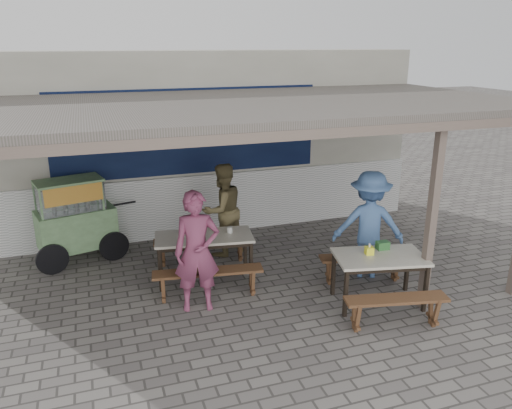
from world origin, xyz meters
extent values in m
plane|color=slate|center=(0.00, 0.00, 0.00)|extent=(60.00, 60.00, 0.00)
cube|color=beige|center=(0.00, 3.60, 1.75)|extent=(9.00, 1.20, 3.50)
cube|color=white|center=(0.00, 2.97, 0.60)|extent=(9.00, 0.10, 1.20)
cube|color=#0E1C41|center=(-0.20, 2.98, 2.05)|extent=(5.00, 0.03, 1.60)
cube|color=#5C544F|center=(0.00, 1.00, 2.75)|extent=(9.00, 4.20, 0.12)
cube|color=#66564D|center=(0.00, -1.05, 2.65)|extent=(9.00, 0.12, 0.12)
cube|color=#66564D|center=(2.35, -0.90, 1.35)|extent=(0.11, 0.11, 2.70)
cube|color=beige|center=(-0.43, 0.95, 0.73)|extent=(1.61, 0.92, 0.04)
cube|color=black|center=(-0.43, 0.95, 0.67)|extent=(1.49, 0.80, 0.06)
cube|color=black|center=(-1.16, 0.77, 0.35)|extent=(0.05, 0.05, 0.71)
cube|color=black|center=(0.22, 0.56, 0.35)|extent=(0.05, 0.05, 0.71)
cube|color=black|center=(-1.08, 1.34, 0.35)|extent=(0.05, 0.05, 0.71)
cube|color=black|center=(0.31, 1.14, 0.35)|extent=(0.05, 0.05, 0.71)
cube|color=brown|center=(-0.52, 0.33, 0.43)|extent=(1.64, 0.52, 0.04)
cube|color=brown|center=(-1.17, 0.43, 0.21)|extent=(0.09, 0.28, 0.41)
cube|color=brown|center=(0.13, 0.23, 0.21)|extent=(0.09, 0.28, 0.41)
cube|color=brown|center=(-0.33, 1.58, 0.43)|extent=(1.64, 0.52, 0.04)
cube|color=brown|center=(-0.99, 1.68, 0.21)|extent=(0.09, 0.28, 0.41)
cube|color=brown|center=(0.32, 1.48, 0.21)|extent=(0.09, 0.28, 0.41)
cube|color=beige|center=(1.78, -0.60, 0.73)|extent=(1.40, 1.01, 0.04)
cube|color=black|center=(1.78, -0.60, 0.67)|extent=(1.28, 0.89, 0.06)
cube|color=black|center=(1.15, -0.79, 0.35)|extent=(0.05, 0.05, 0.71)
cube|color=black|center=(2.28, -1.03, 0.35)|extent=(0.05, 0.05, 0.71)
cube|color=black|center=(1.28, -0.17, 0.35)|extent=(0.05, 0.05, 0.71)
cube|color=black|center=(2.41, -0.41, 0.35)|extent=(0.05, 0.05, 0.71)
cube|color=brown|center=(1.64, -1.27, 0.43)|extent=(1.40, 0.56, 0.04)
cube|color=brown|center=(1.12, -1.16, 0.21)|extent=(0.11, 0.28, 0.41)
cube|color=brown|center=(2.17, -1.38, 0.21)|extent=(0.11, 0.28, 0.41)
cube|color=brown|center=(1.92, 0.07, 0.43)|extent=(1.40, 0.56, 0.04)
cube|color=brown|center=(1.40, 0.18, 0.21)|extent=(0.11, 0.28, 0.41)
cube|color=brown|center=(2.45, -0.04, 0.21)|extent=(0.11, 0.28, 0.41)
cube|color=#79AA71|center=(-2.34, 2.40, 0.61)|extent=(1.38, 0.94, 0.65)
cube|color=#79AA71|center=(-2.34, 2.40, 0.26)|extent=(1.33, 0.90, 0.05)
cylinder|color=black|center=(-2.75, 1.93, 0.26)|extent=(0.52, 0.17, 0.52)
cylinder|color=black|center=(-1.76, 2.18, 0.26)|extent=(0.52, 0.17, 0.52)
cube|color=silver|center=(-2.39, 2.39, 1.19)|extent=(1.13, 0.79, 0.51)
cube|color=#79AA71|center=(-2.39, 2.39, 1.44)|extent=(1.18, 0.84, 0.04)
cube|color=#CA582F|center=(-2.31, 2.10, 1.28)|extent=(0.91, 0.25, 0.30)
cylinder|color=black|center=(-1.62, 2.58, 0.89)|extent=(0.64, 0.20, 0.04)
imported|color=#7D3654|center=(-0.72, 0.09, 0.87)|extent=(0.69, 0.51, 1.74)
imported|color=brown|center=(0.12, 1.86, 0.83)|extent=(0.98, 0.88, 1.66)
imported|color=#496FA8|center=(2.12, 0.28, 0.87)|extent=(1.30, 1.06, 1.75)
cube|color=#F4F729|center=(1.66, -0.50, 0.81)|extent=(0.13, 0.13, 0.11)
cube|color=#2E6830|center=(1.94, -0.41, 0.81)|extent=(0.19, 0.13, 0.12)
cylinder|color=beige|center=(0.00, 0.96, 0.80)|extent=(0.08, 0.08, 0.10)
imported|color=white|center=(-0.69, 1.14, 0.77)|extent=(0.18, 0.18, 0.04)
camera|label=1|loc=(-1.98, -6.22, 3.64)|focal=35.00mm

